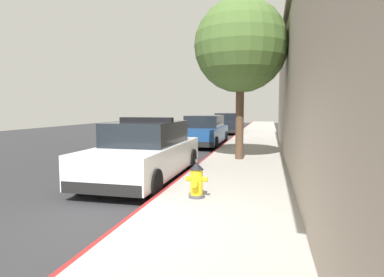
% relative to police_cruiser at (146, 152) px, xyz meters
% --- Properties ---
extents(ground_plane, '(30.84, 60.00, 0.20)m').
position_rel_police_cruiser_xyz_m(ground_plane, '(-3.57, 6.32, -0.84)').
color(ground_plane, '#2B2B2D').
extents(sidewalk_pavement, '(2.68, 60.00, 0.17)m').
position_rel_police_cruiser_xyz_m(sidewalk_pavement, '(2.43, 6.32, -0.66)').
color(sidewalk_pavement, '#9E9991').
rests_on(sidewalk_pavement, ground).
extents(curb_painted_edge, '(0.08, 60.00, 0.17)m').
position_rel_police_cruiser_xyz_m(curb_painted_edge, '(1.05, 6.32, -0.66)').
color(curb_painted_edge, maroon).
rests_on(curb_painted_edge, ground).
extents(police_cruiser, '(1.94, 4.84, 1.68)m').
position_rel_police_cruiser_xyz_m(police_cruiser, '(0.00, 0.00, 0.00)').
color(police_cruiser, white).
rests_on(police_cruiser, ground).
extents(parked_car_silver_ahead, '(1.94, 4.84, 1.56)m').
position_rel_police_cruiser_xyz_m(parked_car_silver_ahead, '(-0.04, 8.23, -0.00)').
color(parked_car_silver_ahead, navy).
rests_on(parked_car_silver_ahead, ground).
extents(parked_car_dark_far, '(1.94, 4.84, 1.56)m').
position_rel_police_cruiser_xyz_m(parked_car_dark_far, '(0.03, 16.91, -0.00)').
color(parked_car_dark_far, black).
rests_on(parked_car_dark_far, ground).
extents(fire_hydrant, '(0.44, 0.40, 0.76)m').
position_rel_police_cruiser_xyz_m(fire_hydrant, '(1.86, -2.03, -0.23)').
color(fire_hydrant, '#4C4C51').
rests_on(fire_hydrant, sidewalk_pavement).
extents(street_tree, '(3.15, 3.15, 5.43)m').
position_rel_police_cruiser_xyz_m(street_tree, '(2.23, 3.10, 3.27)').
color(street_tree, brown).
rests_on(street_tree, sidewalk_pavement).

